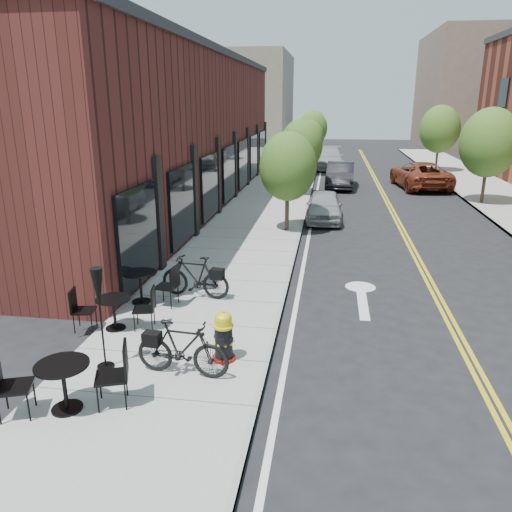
{
  "coord_description": "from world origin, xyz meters",
  "views": [
    {
      "loc": [
        1.03,
        -10.14,
        5.02
      ],
      "look_at": [
        -0.87,
        2.57,
        1.0
      ],
      "focal_mm": 35.0,
      "sensor_mm": 36.0,
      "label": 1
    }
  ],
  "objects_px": {
    "bicycle_right": "(182,349)",
    "patio_umbrella": "(99,297)",
    "parked_car_far": "(420,175)",
    "bistro_set_a": "(64,380)",
    "bicycle_left": "(195,277)",
    "parked_car_a": "(324,206)",
    "bistro_set_c": "(140,283)",
    "bistro_set_b": "(114,309)",
    "fire_hydrant": "(224,337)",
    "parked_car_c": "(329,158)",
    "parked_car_b": "(340,175)"
  },
  "relations": [
    {
      "from": "fire_hydrant",
      "to": "patio_umbrella",
      "type": "relative_size",
      "value": 0.52
    },
    {
      "from": "bicycle_left",
      "to": "parked_car_b",
      "type": "bearing_deg",
      "value": 175.9
    },
    {
      "from": "parked_car_c",
      "to": "patio_umbrella",
      "type": "bearing_deg",
      "value": -96.63
    },
    {
      "from": "bistro_set_a",
      "to": "parked_car_far",
      "type": "height_order",
      "value": "parked_car_far"
    },
    {
      "from": "parked_car_far",
      "to": "bistro_set_a",
      "type": "bearing_deg",
      "value": 61.57
    },
    {
      "from": "bistro_set_c",
      "to": "parked_car_b",
      "type": "xyz_separation_m",
      "value": [
        5.18,
        19.16,
        0.1
      ]
    },
    {
      "from": "parked_car_a",
      "to": "parked_car_c",
      "type": "xyz_separation_m",
      "value": [
        0.03,
        17.62,
        0.15
      ]
    },
    {
      "from": "bistro_set_c",
      "to": "patio_umbrella",
      "type": "relative_size",
      "value": 0.98
    },
    {
      "from": "parked_car_a",
      "to": "bistro_set_a",
      "type": "bearing_deg",
      "value": -105.39
    },
    {
      "from": "parked_car_c",
      "to": "parked_car_far",
      "type": "relative_size",
      "value": 0.97
    },
    {
      "from": "bicycle_right",
      "to": "fire_hydrant",
      "type": "bearing_deg",
      "value": -37.88
    },
    {
      "from": "bicycle_right",
      "to": "bistro_set_c",
      "type": "relative_size",
      "value": 0.91
    },
    {
      "from": "bistro_set_b",
      "to": "parked_car_b",
      "type": "xyz_separation_m",
      "value": [
        5.2,
        20.72,
        0.14
      ]
    },
    {
      "from": "bistro_set_c",
      "to": "parked_car_b",
      "type": "bearing_deg",
      "value": 82.97
    },
    {
      "from": "fire_hydrant",
      "to": "parked_car_b",
      "type": "xyz_separation_m",
      "value": [
        2.5,
        21.73,
        0.13
      ]
    },
    {
      "from": "bistro_set_c",
      "to": "parked_car_a",
      "type": "distance_m",
      "value": 11.17
    },
    {
      "from": "bistro_set_a",
      "to": "patio_umbrella",
      "type": "height_order",
      "value": "patio_umbrella"
    },
    {
      "from": "parked_car_c",
      "to": "bistro_set_a",
      "type": "bearing_deg",
      "value": -96.39
    },
    {
      "from": "bistro_set_b",
      "to": "parked_car_c",
      "type": "xyz_separation_m",
      "value": [
        4.44,
        29.45,
        0.19
      ]
    },
    {
      "from": "bicycle_right",
      "to": "bistro_set_a",
      "type": "height_order",
      "value": "bistro_set_a"
    },
    {
      "from": "parked_car_b",
      "to": "fire_hydrant",
      "type": "bearing_deg",
      "value": -94.38
    },
    {
      "from": "bicycle_left",
      "to": "bistro_set_a",
      "type": "distance_m",
      "value": 5.21
    },
    {
      "from": "bicycle_left",
      "to": "bicycle_right",
      "type": "distance_m",
      "value": 3.88
    },
    {
      "from": "fire_hydrant",
      "to": "parked_car_a",
      "type": "height_order",
      "value": "parked_car_a"
    },
    {
      "from": "bistro_set_b",
      "to": "parked_car_a",
      "type": "height_order",
      "value": "parked_car_a"
    },
    {
      "from": "parked_car_a",
      "to": "bicycle_right",
      "type": "bearing_deg",
      "value": -100.38
    },
    {
      "from": "bicycle_left",
      "to": "bicycle_right",
      "type": "bearing_deg",
      "value": 19.47
    },
    {
      "from": "parked_car_far",
      "to": "bicycle_right",
      "type": "bearing_deg",
      "value": 63.94
    },
    {
      "from": "bistro_set_b",
      "to": "parked_car_far",
      "type": "distance_m",
      "value": 23.45
    },
    {
      "from": "bistro_set_b",
      "to": "parked_car_far",
      "type": "height_order",
      "value": "parked_car_far"
    },
    {
      "from": "bistro_set_b",
      "to": "bistro_set_c",
      "type": "bearing_deg",
      "value": 77.63
    },
    {
      "from": "fire_hydrant",
      "to": "bistro_set_c",
      "type": "height_order",
      "value": "bistro_set_c"
    },
    {
      "from": "bicycle_right",
      "to": "parked_car_b",
      "type": "xyz_separation_m",
      "value": [
        3.13,
        22.4,
        0.09
      ]
    },
    {
      "from": "fire_hydrant",
      "to": "parked_car_c",
      "type": "bearing_deg",
      "value": 109.51
    },
    {
      "from": "patio_umbrella",
      "to": "parked_car_a",
      "type": "xyz_separation_m",
      "value": [
        3.9,
        13.46,
        -0.92
      ]
    },
    {
      "from": "fire_hydrant",
      "to": "parked_car_c",
      "type": "height_order",
      "value": "parked_car_c"
    },
    {
      "from": "fire_hydrant",
      "to": "parked_car_a",
      "type": "xyz_separation_m",
      "value": [
        1.71,
        12.84,
        0.03
      ]
    },
    {
      "from": "bistro_set_b",
      "to": "patio_umbrella",
      "type": "distance_m",
      "value": 1.97
    },
    {
      "from": "fire_hydrant",
      "to": "bicycle_left",
      "type": "height_order",
      "value": "bicycle_left"
    },
    {
      "from": "bicycle_left",
      "to": "bistro_set_c",
      "type": "relative_size",
      "value": 0.94
    },
    {
      "from": "bicycle_left",
      "to": "parked_car_a",
      "type": "height_order",
      "value": "parked_car_a"
    },
    {
      "from": "fire_hydrant",
      "to": "parked_car_a",
      "type": "relative_size",
      "value": 0.28
    },
    {
      "from": "bicycle_right",
      "to": "patio_umbrella",
      "type": "xyz_separation_m",
      "value": [
        -1.56,
        0.05,
        0.9
      ]
    },
    {
      "from": "patio_umbrella",
      "to": "parked_car_b",
      "type": "bearing_deg",
      "value": 78.16
    },
    {
      "from": "bistro_set_c",
      "to": "bistro_set_b",
      "type": "bearing_deg",
      "value": -82.67
    },
    {
      "from": "bistro_set_a",
      "to": "parked_car_a",
      "type": "distance_m",
      "value": 15.37
    },
    {
      "from": "bistro_set_a",
      "to": "parked_car_b",
      "type": "height_order",
      "value": "parked_car_b"
    },
    {
      "from": "fire_hydrant",
      "to": "bistro_set_b",
      "type": "distance_m",
      "value": 2.88
    },
    {
      "from": "bistro_set_a",
      "to": "bicycle_left",
      "type": "bearing_deg",
      "value": 60.85
    },
    {
      "from": "parked_car_a",
      "to": "parked_car_b",
      "type": "bearing_deg",
      "value": 84.4
    }
  ]
}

